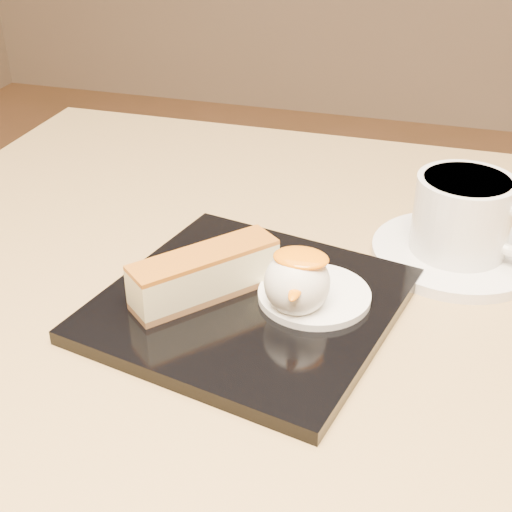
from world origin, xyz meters
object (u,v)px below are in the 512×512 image
(table, at_px, (260,449))
(ice_cream_scoop, at_px, (297,283))
(cheesecake, at_px, (205,274))
(coffee_cup, at_px, (464,214))
(dessert_plate, at_px, (249,305))
(saucer, at_px, (455,253))

(table, relative_size, ice_cream_scoop, 15.69)
(cheesecake, height_order, coffee_cup, coffee_cup)
(table, distance_m, ice_cream_scoop, 0.20)
(table, relative_size, dessert_plate, 3.64)
(cheesecake, bearing_deg, table, -39.89)
(coffee_cup, bearing_deg, cheesecake, -121.65)
(table, distance_m, saucer, 0.25)
(table, bearing_deg, cheesecake, -170.00)
(dessert_plate, bearing_deg, table, 16.77)
(dessert_plate, xyz_separation_m, cheesecake, (-0.04, -0.01, 0.03))
(table, bearing_deg, coffee_cup, 41.14)
(dessert_plate, bearing_deg, saucer, 40.55)
(dessert_plate, height_order, coffee_cup, coffee_cup)
(ice_cream_scoop, bearing_deg, coffee_cup, 49.47)
(cheesecake, xyz_separation_m, coffee_cup, (0.19, 0.14, 0.01))
(table, xyz_separation_m, coffee_cup, (0.15, 0.13, 0.20))
(ice_cream_scoop, xyz_separation_m, saucer, (0.11, 0.14, -0.03))
(ice_cream_scoop, height_order, saucer, ice_cream_scoop)
(saucer, distance_m, coffee_cup, 0.04)
(ice_cream_scoop, bearing_deg, saucer, 50.13)
(dessert_plate, distance_m, ice_cream_scoop, 0.05)
(table, height_order, saucer, saucer)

